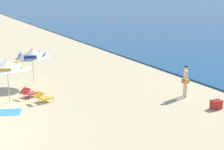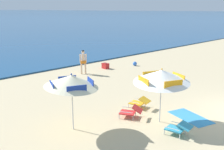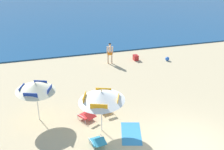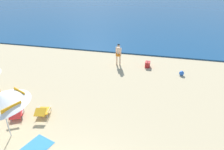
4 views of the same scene
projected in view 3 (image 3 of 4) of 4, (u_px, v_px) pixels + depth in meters
The scene contains 10 objects.
ground_plane at pixel (187, 149), 11.82m from camera, with size 800.00×800.00×0.00m, color tan.
beach_umbrella_striped_main at pixel (101, 96), 12.30m from camera, with size 2.91×2.90×2.17m.
beach_umbrella_striped_second at pixel (35, 87), 13.18m from camera, with size 2.62×2.63×2.12m.
lounge_chair_under_umbrella at pixel (87, 116), 13.73m from camera, with size 0.89×1.03×0.52m.
lounge_chair_beside_umbrella at pixel (105, 108), 14.40m from camera, with size 0.70×0.97×0.51m.
lounge_chair_facing_sea at pixel (98, 142), 11.82m from camera, with size 0.66×0.94×0.50m.
person_standing_near_shore at pixel (110, 52), 20.63m from camera, with size 0.45×0.40×1.62m.
cooler_box at pixel (136, 58), 21.59m from camera, with size 0.36×0.50×0.43m.
beach_ball at pixel (167, 59), 21.47m from camera, with size 0.32×0.32×0.32m, color blue.
beach_towel at pixel (131, 133), 12.81m from camera, with size 0.90×1.80×0.01m, color #3384BC.
Camera 3 is at (-5.84, -8.19, 7.67)m, focal length 44.10 mm.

